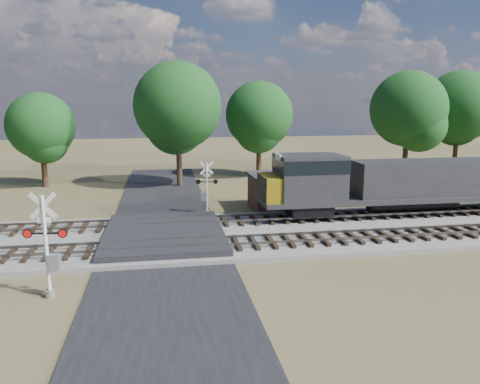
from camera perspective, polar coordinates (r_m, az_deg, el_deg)
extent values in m
plane|color=#444324|center=(28.15, -9.18, -6.12)|extent=(160.00, 160.00, 0.00)
cube|color=gray|center=(30.29, 10.13, -4.62)|extent=(140.00, 10.00, 0.30)
cube|color=black|center=(28.14, -9.18, -6.04)|extent=(7.00, 60.00, 0.08)
cube|color=#262628|center=(28.54, -9.21, -5.22)|extent=(7.00, 9.00, 0.62)
cube|color=black|center=(26.21, -4.76, -6.43)|extent=(44.00, 2.60, 0.18)
cube|color=#56524A|center=(27.30, 12.43, -5.57)|extent=(140.00, 0.08, 0.15)
cube|color=#56524A|center=(28.58, 11.36, -4.77)|extent=(140.00, 0.08, 0.15)
cube|color=black|center=(31.00, -5.55, -3.67)|extent=(44.00, 2.60, 0.18)
cube|color=#56524A|center=(31.81, 9.08, -3.07)|extent=(140.00, 0.08, 0.15)
cube|color=#56524A|center=(33.14, 8.29, -2.48)|extent=(140.00, 0.08, 0.15)
cylinder|color=silver|center=(21.30, -22.55, -6.26)|extent=(0.16, 0.16, 4.44)
cylinder|color=gray|center=(21.97, -22.14, -11.38)|extent=(0.40, 0.40, 0.33)
cube|color=silver|center=(20.86, -22.90, -1.59)|extent=(1.16, 0.20, 1.16)
cube|color=silver|center=(20.86, -22.90, -1.59)|extent=(1.16, 0.20, 1.16)
cube|color=silver|center=(21.00, -22.78, -3.21)|extent=(0.55, 0.11, 0.24)
cube|color=black|center=(21.13, -22.67, -4.67)|extent=(1.77, 0.31, 0.07)
cylinder|color=red|center=(21.40, -24.48, -4.63)|extent=(0.41, 0.16, 0.40)
cylinder|color=red|center=(20.88, -20.81, -4.72)|extent=(0.41, 0.16, 0.40)
cube|color=gray|center=(21.40, -21.71, -7.99)|extent=(0.54, 0.40, 0.72)
cylinder|color=silver|center=(34.17, -4.04, 0.38)|extent=(0.14, 0.14, 3.86)
cylinder|color=gray|center=(34.55, -4.00, -2.53)|extent=(0.35, 0.35, 0.29)
cube|color=silver|center=(33.92, -4.08, 2.95)|extent=(1.01, 0.17, 1.01)
cube|color=silver|center=(33.92, -4.08, 2.95)|extent=(1.01, 0.17, 1.01)
cube|color=silver|center=(34.00, -4.07, 2.06)|extent=(0.48, 0.09, 0.21)
cube|color=black|center=(34.08, -4.05, 1.26)|extent=(1.54, 0.26, 0.06)
cylinder|color=red|center=(34.06, -3.00, 1.27)|extent=(0.36, 0.14, 0.35)
cylinder|color=red|center=(34.10, -5.11, 1.25)|extent=(0.36, 0.14, 0.35)
cube|color=gray|center=(34.29, -4.43, -0.57)|extent=(0.47, 0.34, 0.63)
cube|color=#4C2C20|center=(36.31, 4.33, -0.03)|extent=(3.71, 3.71, 2.56)
cube|color=#2C2D2F|center=(36.07, 4.36, 2.11)|extent=(4.08, 4.08, 0.18)
cylinder|color=black|center=(49.11, -22.79, 3.21)|extent=(0.56, 0.56, 4.53)
sphere|color=#133E17|center=(48.80, -23.11, 7.43)|extent=(6.35, 6.35, 6.35)
cylinder|color=black|center=(45.74, -7.44, 4.37)|extent=(0.56, 0.56, 5.98)
sphere|color=#133E17|center=(45.44, -7.59, 10.37)|extent=(8.37, 8.37, 8.37)
cylinder|color=black|center=(51.24, 2.31, 4.73)|extent=(0.56, 0.56, 5.19)
sphere|color=#133E17|center=(50.95, 2.35, 9.37)|extent=(7.27, 7.27, 7.27)
cylinder|color=black|center=(53.34, 19.51, 4.63)|extent=(0.56, 0.56, 5.69)
sphere|color=#133E17|center=(53.07, 19.83, 9.51)|extent=(7.97, 7.97, 7.97)
cylinder|color=black|center=(60.19, 24.79, 4.98)|extent=(0.56, 0.56, 5.84)
sphere|color=#133E17|center=(59.95, 25.16, 9.41)|extent=(8.17, 8.17, 8.17)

